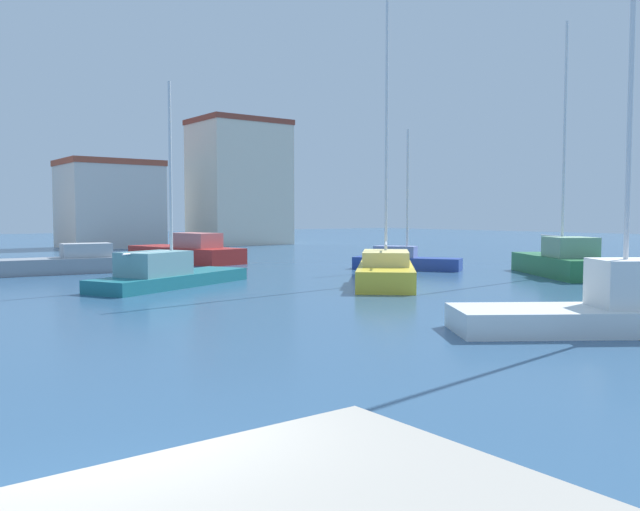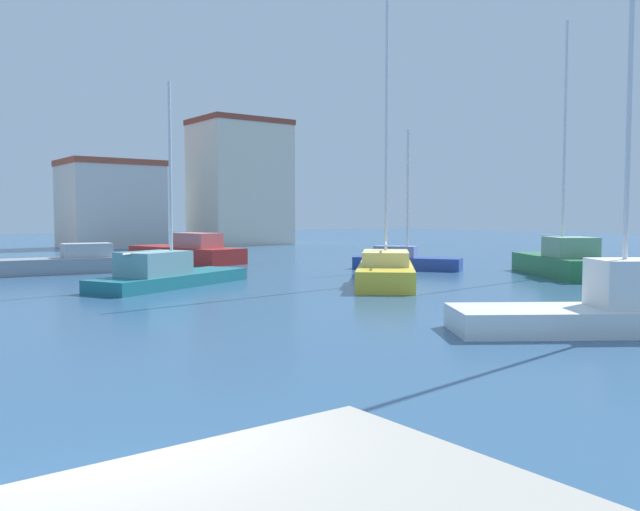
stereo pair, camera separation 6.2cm
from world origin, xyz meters
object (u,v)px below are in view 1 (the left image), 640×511
object	(u,v)px
sailboat_white_far_left	(628,307)
sailboat_yellow_distant_north	(386,269)
sailboat_teal_far_right	(166,273)
motorboat_red_behind_lamppost	(187,252)
sailboat_blue_mid_harbor	(405,260)
sailboat_green_outer_mooring	(563,261)
motorboat_grey_distant_east	(79,262)

from	to	relation	value
sailboat_white_far_left	sailboat_yellow_distant_north	distance (m)	12.33
sailboat_teal_far_right	motorboat_red_behind_lamppost	bearing A→B (deg)	60.97
sailboat_teal_far_right	sailboat_white_far_left	bearing A→B (deg)	-73.19
motorboat_red_behind_lamppost	sailboat_blue_mid_harbor	bearing A→B (deg)	-60.24
sailboat_blue_mid_harbor	sailboat_teal_far_right	bearing A→B (deg)	-178.68
sailboat_green_outer_mooring	sailboat_white_far_left	size ratio (longest dim) A/B	0.86
sailboat_teal_far_right	sailboat_yellow_distant_north	size ratio (longest dim) A/B	0.60
sailboat_white_far_left	sailboat_yellow_distant_north	xyz separation A→B (m)	(3.04, 11.95, -0.01)
motorboat_red_behind_lamppost	sailboat_blue_mid_harbor	distance (m)	13.58
sailboat_teal_far_right	sailboat_yellow_distant_north	world-z (taller)	sailboat_yellow_distant_north
motorboat_grey_distant_east	sailboat_teal_far_right	xyz separation A→B (m)	(0.75, -8.64, 0.03)
sailboat_blue_mid_harbor	sailboat_teal_far_right	xyz separation A→B (m)	(-13.46, -0.31, 0.05)
motorboat_red_behind_lamppost	motorboat_grey_distant_east	distance (m)	8.23
motorboat_red_behind_lamppost	motorboat_grey_distant_east	xyz separation A→B (m)	(-7.47, -3.47, -0.11)
sailboat_white_far_left	sailboat_teal_far_right	xyz separation A→B (m)	(-4.88, 16.16, -0.07)
motorboat_grey_distant_east	sailboat_yellow_distant_north	distance (m)	15.50
sailboat_blue_mid_harbor	sailboat_green_outer_mooring	bearing A→B (deg)	-64.70
sailboat_blue_mid_harbor	sailboat_white_far_left	bearing A→B (deg)	-117.52
sailboat_green_outer_mooring	motorboat_grey_distant_east	bearing A→B (deg)	138.71
motorboat_red_behind_lamppost	sailboat_green_outer_mooring	bearing A→B (deg)	-61.87
motorboat_red_behind_lamppost	sailboat_yellow_distant_north	xyz separation A→B (m)	(1.21, -16.31, -0.02)
motorboat_red_behind_lamppost	sailboat_teal_far_right	xyz separation A→B (m)	(-6.72, -12.10, -0.08)
sailboat_yellow_distant_north	motorboat_grey_distant_east	bearing A→B (deg)	124.03
sailboat_blue_mid_harbor	motorboat_grey_distant_east	bearing A→B (deg)	149.63
motorboat_red_behind_lamppost	motorboat_grey_distant_east	bearing A→B (deg)	-155.11
motorboat_grey_distant_east	sailboat_blue_mid_harbor	world-z (taller)	sailboat_blue_mid_harbor
sailboat_white_far_left	sailboat_yellow_distant_north	size ratio (longest dim) A/B	1.02
sailboat_green_outer_mooring	sailboat_blue_mid_harbor	xyz separation A→B (m)	(-3.36, 7.10, -0.20)
motorboat_red_behind_lamppost	sailboat_white_far_left	world-z (taller)	sailboat_white_far_left
sailboat_white_far_left	motorboat_red_behind_lamppost	bearing A→B (deg)	86.28
motorboat_red_behind_lamppost	sailboat_teal_far_right	bearing A→B (deg)	-119.03
motorboat_red_behind_lamppost	sailboat_yellow_distant_north	distance (m)	16.36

